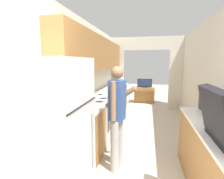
% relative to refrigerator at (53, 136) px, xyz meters
% --- Properties ---
extents(wall_left, '(0.38, 7.68, 2.50)m').
position_rel_refrigerator_xyz_m(wall_left, '(-0.29, 1.95, 0.68)').
color(wall_left, silver).
rests_on(wall_left, ground_plane).
extents(wall_right, '(0.06, 7.68, 2.50)m').
position_rel_refrigerator_xyz_m(wall_right, '(2.17, 1.48, 0.41)').
color(wall_right, silver).
rests_on(wall_right, ground_plane).
extents(wall_far_with_doorway, '(2.89, 0.06, 2.50)m').
position_rel_refrigerator_xyz_m(wall_far_with_doorway, '(0.89, 4.75, 0.60)').
color(wall_far_with_doorway, silver).
rests_on(wall_far_with_doorway, ground_plane).
extents(counter_left, '(0.62, 4.19, 0.88)m').
position_rel_refrigerator_xyz_m(counter_left, '(-0.05, 2.66, -0.39)').
color(counter_left, '#9E6B38').
rests_on(counter_left, ground_plane).
extents(counter_right, '(0.62, 1.89, 0.88)m').
position_rel_refrigerator_xyz_m(counter_right, '(1.84, 0.50, -0.39)').
color(counter_right, '#9E6B38').
rests_on(counter_right, ground_plane).
extents(refrigerator, '(0.73, 0.78, 1.68)m').
position_rel_refrigerator_xyz_m(refrigerator, '(0.00, 0.00, 0.00)').
color(refrigerator, white).
rests_on(refrigerator, ground_plane).
extents(range_oven, '(0.66, 0.72, 1.02)m').
position_rel_refrigerator_xyz_m(range_oven, '(-0.04, 1.68, -0.39)').
color(range_oven, '#B7B7BC').
rests_on(range_oven, ground_plane).
extents(person, '(0.51, 0.42, 1.57)m').
position_rel_refrigerator_xyz_m(person, '(0.55, 0.85, 0.00)').
color(person, '#9E9E9E').
rests_on(person, ground_plane).
extents(microwave, '(0.36, 0.51, 0.28)m').
position_rel_refrigerator_xyz_m(microwave, '(1.94, 1.03, 0.18)').
color(microwave, '#B7B7BC').
rests_on(microwave, counter_right).
extents(book_stack, '(0.24, 0.29, 0.07)m').
position_rel_refrigerator_xyz_m(book_stack, '(1.80, 0.58, 0.08)').
color(book_stack, black).
rests_on(book_stack, counter_right).
extents(tv_cabinet, '(0.80, 0.42, 0.62)m').
position_rel_refrigerator_xyz_m(tv_cabinet, '(0.85, 5.55, -0.53)').
color(tv_cabinet, '#9E6B38').
rests_on(tv_cabinet, ground_plane).
extents(television, '(0.58, 0.16, 0.34)m').
position_rel_refrigerator_xyz_m(television, '(0.85, 5.51, -0.05)').
color(television, black).
rests_on(television, tv_cabinet).
extents(knife, '(0.14, 0.30, 0.02)m').
position_rel_refrigerator_xyz_m(knife, '(-0.09, 2.23, 0.05)').
color(knife, '#B7B7BC').
rests_on(knife, counter_left).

